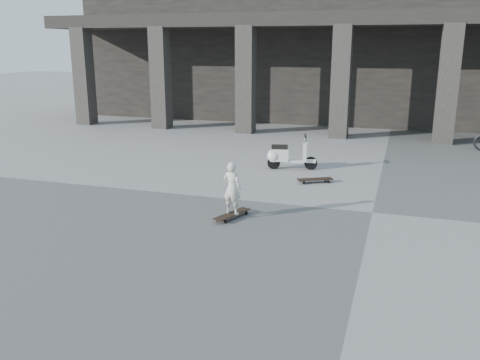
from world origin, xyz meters
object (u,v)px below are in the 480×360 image
(skateboard_spare, at_px, (315,180))
(child, at_px, (232,188))
(scooter, at_px, (284,156))
(longboard, at_px, (232,214))

(skateboard_spare, bearing_deg, child, -137.86)
(skateboard_spare, xyz_separation_m, child, (-1.10, -3.13, 0.53))
(skateboard_spare, xyz_separation_m, scooter, (-1.07, 1.17, 0.30))
(child, bearing_deg, longboard, -169.29)
(longboard, xyz_separation_m, scooter, (0.03, 4.30, 0.30))
(skateboard_spare, relative_size, child, 0.85)
(skateboard_spare, bearing_deg, scooter, 104.04)
(longboard, relative_size, skateboard_spare, 1.08)
(child, bearing_deg, skateboard_spare, -98.66)
(child, xyz_separation_m, scooter, (0.03, 4.30, -0.24))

